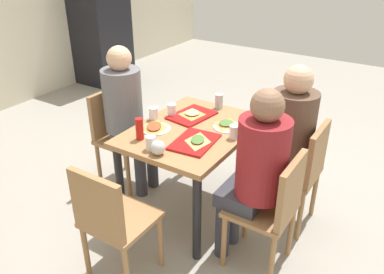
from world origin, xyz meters
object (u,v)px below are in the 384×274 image
Objects in this scene: person_in_red at (256,166)px; tray_red_far at (192,115)px; chair_near_left at (274,206)px; person_in_brown_jacket at (287,134)px; chair_left_end at (111,218)px; drink_fridge at (100,17)px; pizza_slice_b at (192,113)px; tray_red_near at (195,142)px; chair_near_right at (301,168)px; paper_plate_near_edge at (228,127)px; plastic_cup_c at (151,143)px; plastic_cup_b at (234,132)px; main_table at (192,141)px; pizza_slice_c at (154,127)px; condiment_bottle at (140,129)px; plastic_cup_d at (172,110)px; plastic_cup_a at (154,114)px; person_far_side at (127,108)px; pizza_slice_d at (226,124)px; chair_far_side at (117,131)px; foil_bundle at (158,148)px; soda_can at (219,101)px; paper_plate_center at (156,129)px; pizza_slice_a at (198,140)px.

person_in_red reaches higher than tray_red_far.
person_in_brown_jacket is (0.53, 0.14, 0.25)m from chair_near_left.
drink_fridge is (2.90, 2.85, 0.45)m from chair_left_end.
tray_red_near is at bearing -145.25° from pizza_slice_b.
chair_near_right reaches higher than paper_plate_near_edge.
tray_red_far is at bearing 5.61° from plastic_cup_c.
drink_fridge reaches higher than plastic_cup_b.
drink_fridge is at bearing 55.08° from main_table.
drink_fridge is (2.15, 2.62, 0.21)m from pizza_slice_c.
plastic_cup_d is at bearing 5.06° from condiment_bottle.
drink_fridge is at bearing 53.99° from plastic_cup_d.
person_in_red is 3.50× the size of tray_red_far.
main_table is 10.56× the size of plastic_cup_a.
person_far_side reaches higher than tray_red_far.
tray_red_near is at bearing 124.96° from chair_near_right.
pizza_slice_d is at bearing -51.44° from pizza_slice_c.
chair_near_right is 5.31× the size of condiment_bottle.
foil_bundle is (-0.45, -0.80, 0.28)m from chair_far_side.
person_in_brown_jacket is 0.69m from soda_can.
drink_fridge is (2.02, 2.51, 0.17)m from plastic_cup_a.
plastic_cup_a is at bearing 134.67° from pizza_slice_b.
tray_red_far is at bearing -60.34° from plastic_cup_d.
plastic_cup_b is (-0.13, -0.12, 0.05)m from paper_plate_near_edge.
person_far_side is at bearing 69.45° from paper_plate_center.
pizza_slice_d is (0.34, -0.43, 0.00)m from pizza_slice_c.
person_far_side is 0.55m from condiment_bottle.
main_table is 10.56× the size of plastic_cup_b.
person_in_red is 0.60m from paper_plate_near_edge.
chair_near_left reaches higher than plastic_cup_a.
tray_red_far is 0.46m from pizza_slice_a.
chair_near_right is at bearing -80.41° from chair_far_side.
chair_near_left is at bearing -100.52° from person_far_side.
main_table is 10.56× the size of foil_bundle.
condiment_bottle is at bearing 113.89° from tray_red_near.
condiment_bottle is at bearing -174.94° from plastic_cup_d.
pizza_slice_c is 0.60m from plastic_cup_b.
person_in_red is at bearing 180.00° from person_in_brown_jacket.
person_in_brown_jacket reaches higher than main_table.
chair_far_side is 1.02m from pizza_slice_d.
person_far_side reaches higher than pizza_slice_d.
chair_near_left is 3.86× the size of paper_plate_center.
plastic_cup_b is at bearing -72.08° from pizza_slice_c.
chair_near_right is at bearing -102.99° from soda_can.
tray_red_near is at bearing 82.97° from chair_near_left.
plastic_cup_b is (-0.16, -0.46, 0.03)m from pizza_slice_b.
tray_red_far is 2.95× the size of soda_can.
drink_fridge reaches higher than plastic_cup_d.
chair_far_side is 1.47m from person_in_red.
plastic_cup_b is at bearing -137.04° from pizza_slice_d.
chair_near_left is 1.05m from condiment_bottle.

